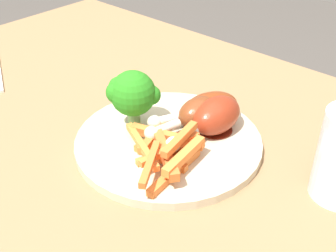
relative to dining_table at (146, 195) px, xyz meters
name	(u,v)px	position (x,y,z in m)	size (l,w,h in m)	color
dining_table	(146,195)	(0.00, 0.00, 0.00)	(1.06, 0.69, 0.73)	#8E6B47
dinner_plate	(168,142)	(-0.05, 0.00, 0.13)	(0.25, 0.25, 0.01)	beige
broccoli_floret_front	(132,93)	(0.01, 0.01, 0.18)	(0.06, 0.06, 0.08)	#75A25E
carrot_fries_pile	(165,150)	(-0.08, 0.04, 0.15)	(0.12, 0.14, 0.04)	orange
chicken_drumstick_near	(198,114)	(-0.06, -0.05, 0.15)	(0.06, 0.13, 0.04)	#511F0F
chicken_drumstick_far	(207,109)	(-0.06, -0.07, 0.15)	(0.08, 0.13, 0.04)	#591E0C
chicken_drumstick_extra	(214,117)	(-0.08, -0.05, 0.16)	(0.05, 0.14, 0.05)	#631A0D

